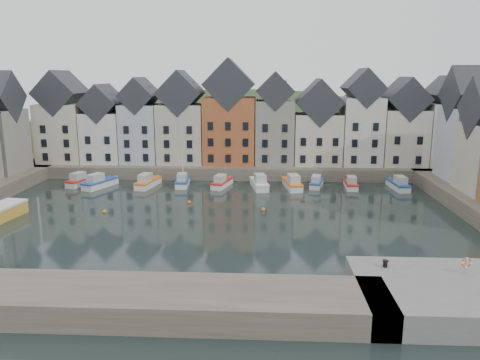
# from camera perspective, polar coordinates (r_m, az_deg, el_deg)

# --- Properties ---
(ground) EXTENTS (260.00, 260.00, 0.00)m
(ground) POSITION_cam_1_polar(r_m,az_deg,el_deg) (55.52, -3.39, -5.12)
(ground) COLOR black
(ground) RESTS_ON ground
(far_quay) EXTENTS (90.00, 16.00, 2.00)m
(far_quay) POSITION_cam_1_polar(r_m,az_deg,el_deg) (84.28, -1.19, 1.75)
(far_quay) COLOR #50493D
(far_quay) RESTS_ON ground
(near_quay) EXTENTS (18.00, 10.00, 2.00)m
(near_quay) POSITION_cam_1_polar(r_m,az_deg,el_deg) (39.62, 27.21, -12.53)
(near_quay) COLOR #60605E
(near_quay) RESTS_ON ground
(near_wall) EXTENTS (50.00, 6.00, 2.00)m
(near_wall) POSITION_cam_1_polar(r_m,az_deg,el_deg) (37.95, -22.89, -13.21)
(near_wall) COLOR #50493D
(near_wall) RESTS_ON ground
(hillside) EXTENTS (153.60, 70.40, 64.00)m
(hillside) POSITION_cam_1_polar(r_m,az_deg,el_deg) (114.16, -0.20, -5.15)
(hillside) COLOR #25341A
(hillside) RESTS_ON ground
(far_terrace) EXTENTS (72.37, 8.16, 17.78)m
(far_terrace) POSITION_cam_1_polar(r_m,az_deg,el_deg) (80.99, 0.97, 6.94)
(far_terrace) COLOR beige
(far_terrace) RESTS_ON far_quay
(mooring_buoys) EXTENTS (20.50, 5.50, 0.50)m
(mooring_buoys) POSITION_cam_1_polar(r_m,az_deg,el_deg) (61.07, -6.58, -3.38)
(mooring_buoys) COLOR orange
(mooring_buoys) RESTS_ON ground
(boat_a) EXTENTS (3.57, 6.35, 2.33)m
(boat_a) POSITION_cam_1_polar(r_m,az_deg,el_deg) (77.87, -18.79, -0.07)
(boat_a) COLOR silver
(boat_a) RESTS_ON ground
(boat_b) EXTENTS (4.28, 6.76, 2.49)m
(boat_b) POSITION_cam_1_polar(r_m,az_deg,el_deg) (75.25, -16.78, -0.32)
(boat_b) COLOR silver
(boat_b) RESTS_ON ground
(boat_c) EXTENTS (3.10, 6.60, 2.44)m
(boat_c) POSITION_cam_1_polar(r_m,az_deg,el_deg) (73.83, -11.20, -0.27)
(boat_c) COLOR silver
(boat_c) RESTS_ON ground
(boat_d) EXTENTS (2.21, 6.05, 11.37)m
(boat_d) POSITION_cam_1_polar(r_m,az_deg,el_deg) (73.80, -7.02, -0.12)
(boat_d) COLOR silver
(boat_d) RESTS_ON ground
(boat_e) EXTENTS (3.21, 6.07, 2.23)m
(boat_e) POSITION_cam_1_polar(r_m,az_deg,el_deg) (72.47, -2.24, -0.33)
(boat_e) COLOR silver
(boat_e) RESTS_ON ground
(boat_f) EXTENTS (3.19, 6.86, 2.53)m
(boat_f) POSITION_cam_1_polar(r_m,az_deg,el_deg) (71.61, 2.37, -0.41)
(boat_f) COLOR silver
(boat_f) RESTS_ON ground
(boat_g) EXTENTS (3.04, 6.79, 2.52)m
(boat_g) POSITION_cam_1_polar(r_m,az_deg,el_deg) (71.82, 6.42, -0.45)
(boat_g) COLOR silver
(boat_g) RESTS_ON ground
(boat_h) EXTENTS (2.85, 5.66, 2.08)m
(boat_h) POSITION_cam_1_polar(r_m,az_deg,el_deg) (73.47, 9.30, -0.35)
(boat_h) COLOR silver
(boat_h) RESTS_ON ground
(boat_i) EXTENTS (2.00, 5.66, 2.14)m
(boat_i) POSITION_cam_1_polar(r_m,az_deg,el_deg) (73.71, 13.35, -0.47)
(boat_i) COLOR silver
(boat_i) RESTS_ON ground
(boat_j) EXTENTS (2.36, 6.21, 2.33)m
(boat_j) POSITION_cam_1_polar(r_m,az_deg,el_deg) (75.00, 18.75, -0.53)
(boat_j) COLOR silver
(boat_j) RESTS_ON ground
(mooring_bollard) EXTENTS (0.48, 0.48, 0.56)m
(mooring_bollard) POSITION_cam_1_polar(r_m,az_deg,el_deg) (39.49, 17.30, -9.67)
(mooring_bollard) COLOR black
(mooring_bollard) RESTS_ON near_quay
(life_ring_post) EXTENTS (0.80, 0.17, 1.30)m
(life_ring_post) POSITION_cam_1_polar(r_m,az_deg,el_deg) (40.33, 25.86, -9.08)
(life_ring_post) COLOR gray
(life_ring_post) RESTS_ON near_quay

